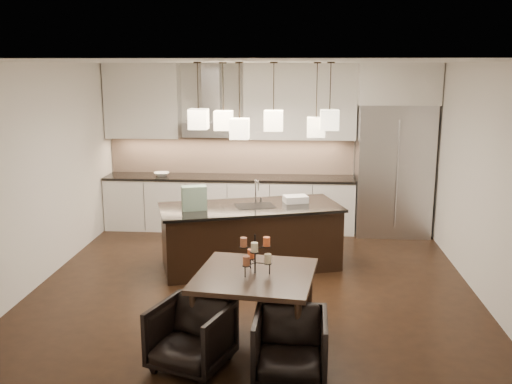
# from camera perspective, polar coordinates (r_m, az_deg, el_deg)

# --- Properties ---
(floor) EXTENTS (5.50, 5.50, 0.02)m
(floor) POSITION_cam_1_polar(r_m,az_deg,el_deg) (7.53, -0.12, -8.98)
(floor) COLOR black
(floor) RESTS_ON ground
(ceiling) EXTENTS (5.50, 5.50, 0.02)m
(ceiling) POSITION_cam_1_polar(r_m,az_deg,el_deg) (7.01, -0.13, 13.01)
(ceiling) COLOR white
(ceiling) RESTS_ON wall_back
(wall_back) EXTENTS (5.50, 0.02, 2.80)m
(wall_back) POSITION_cam_1_polar(r_m,az_deg,el_deg) (9.86, 1.13, 4.62)
(wall_back) COLOR silver
(wall_back) RESTS_ON ground
(wall_front) EXTENTS (5.50, 0.02, 2.80)m
(wall_front) POSITION_cam_1_polar(r_m,az_deg,el_deg) (4.47, -2.88, -5.02)
(wall_front) COLOR silver
(wall_front) RESTS_ON ground
(wall_left) EXTENTS (0.02, 5.50, 2.80)m
(wall_left) POSITION_cam_1_polar(r_m,az_deg,el_deg) (7.85, -20.66, 1.80)
(wall_left) COLOR silver
(wall_left) RESTS_ON ground
(wall_right) EXTENTS (0.02, 5.50, 2.80)m
(wall_right) POSITION_cam_1_polar(r_m,az_deg,el_deg) (7.45, 21.55, 1.20)
(wall_right) COLOR silver
(wall_right) RESTS_ON ground
(refrigerator) EXTENTS (1.20, 0.72, 2.15)m
(refrigerator) POSITION_cam_1_polar(r_m,az_deg,el_deg) (9.64, 13.55, 2.14)
(refrigerator) COLOR #B7B7BA
(refrigerator) RESTS_ON floor
(fridge_panel) EXTENTS (1.26, 0.72, 0.65)m
(fridge_panel) POSITION_cam_1_polar(r_m,az_deg,el_deg) (9.50, 13.99, 10.48)
(fridge_panel) COLOR silver
(fridge_panel) RESTS_ON refrigerator
(lower_cabinets) EXTENTS (4.21, 0.62, 0.88)m
(lower_cabinets) POSITION_cam_1_polar(r_m,az_deg,el_deg) (9.77, -2.67, -1.20)
(lower_cabinets) COLOR silver
(lower_cabinets) RESTS_ON floor
(countertop) EXTENTS (4.21, 0.66, 0.04)m
(countertop) POSITION_cam_1_polar(r_m,az_deg,el_deg) (9.67, -2.70, 1.45)
(countertop) COLOR black
(countertop) RESTS_ON lower_cabinets
(backsplash) EXTENTS (4.21, 0.02, 0.63)m
(backsplash) POSITION_cam_1_polar(r_m,az_deg,el_deg) (9.91, -2.51, 3.68)
(backsplash) COLOR beige
(backsplash) RESTS_ON countertop
(upper_cab_left) EXTENTS (1.25, 0.35, 1.25)m
(upper_cab_left) POSITION_cam_1_polar(r_m,az_deg,el_deg) (9.94, -11.27, 8.94)
(upper_cab_left) COLOR silver
(upper_cab_left) RESTS_ON wall_back
(upper_cab_right) EXTENTS (1.85, 0.35, 1.25)m
(upper_cab_right) POSITION_cam_1_polar(r_m,az_deg,el_deg) (9.58, 4.43, 9.01)
(upper_cab_right) COLOR silver
(upper_cab_right) RESTS_ON wall_back
(hood_canopy) EXTENTS (0.90, 0.52, 0.24)m
(hood_canopy) POSITION_cam_1_polar(r_m,az_deg,el_deg) (9.64, -4.49, 6.32)
(hood_canopy) COLOR #B7B7BA
(hood_canopy) RESTS_ON wall_back
(hood_chimney) EXTENTS (0.30, 0.28, 0.96)m
(hood_chimney) POSITION_cam_1_polar(r_m,az_deg,el_deg) (9.70, -4.45, 9.91)
(hood_chimney) COLOR #B7B7BA
(hood_chimney) RESTS_ON hood_canopy
(fruit_bowl) EXTENTS (0.32, 0.32, 0.06)m
(fruit_bowl) POSITION_cam_1_polar(r_m,az_deg,el_deg) (9.82, -9.42, 1.77)
(fruit_bowl) COLOR silver
(fruit_bowl) RESTS_ON countertop
(island_body) EXTENTS (2.55, 1.61, 0.84)m
(island_body) POSITION_cam_1_polar(r_m,az_deg,el_deg) (7.92, -0.56, -4.61)
(island_body) COLOR black
(island_body) RESTS_ON floor
(island_top) EXTENTS (2.64, 1.71, 0.04)m
(island_top) POSITION_cam_1_polar(r_m,az_deg,el_deg) (7.80, -0.57, -1.55)
(island_top) COLOR black
(island_top) RESTS_ON island_body
(faucet) EXTENTS (0.16, 0.25, 0.36)m
(faucet) POSITION_cam_1_polar(r_m,az_deg,el_deg) (7.87, -0.05, 0.06)
(faucet) COLOR silver
(faucet) RESTS_ON island_top
(tote_bag) EXTENTS (0.36, 0.26, 0.32)m
(tote_bag) POSITION_cam_1_polar(r_m,az_deg,el_deg) (7.60, -6.21, -0.60)
(tote_bag) COLOR #185235
(tote_bag) RESTS_ON island_top
(food_container) EXTENTS (0.38, 0.31, 0.09)m
(food_container) POSITION_cam_1_polar(r_m,az_deg,el_deg) (8.02, 3.98, -0.71)
(food_container) COLOR silver
(food_container) RESTS_ON island_top
(dining_table) EXTENTS (1.30, 1.30, 0.70)m
(dining_table) POSITION_cam_1_polar(r_m,az_deg,el_deg) (5.94, -0.09, -11.28)
(dining_table) COLOR black
(dining_table) RESTS_ON floor
(candelabra) EXTENTS (0.37, 0.37, 0.41)m
(candelabra) POSITION_cam_1_polar(r_m,az_deg,el_deg) (5.74, -0.10, -6.21)
(candelabra) COLOR black
(candelabra) RESTS_ON dining_table
(candle_a) EXTENTS (0.08, 0.08, 0.09)m
(candle_a) POSITION_cam_1_polar(r_m,az_deg,el_deg) (5.73, 1.19, -6.66)
(candle_a) COLOR beige
(candle_a) RESTS_ON candelabra
(candle_b) EXTENTS (0.08, 0.08, 0.09)m
(candle_b) POSITION_cam_1_polar(r_m,az_deg,el_deg) (5.87, -0.50, -6.19)
(candle_b) COLOR #E15E2E
(candle_b) RESTS_ON candelabra
(candle_c) EXTENTS (0.08, 0.08, 0.09)m
(candle_c) POSITION_cam_1_polar(r_m,az_deg,el_deg) (5.67, -0.97, -6.90)
(candle_c) COLOR brown
(candle_c) RESTS_ON candelabra
(candle_d) EXTENTS (0.08, 0.08, 0.09)m
(candle_d) POSITION_cam_1_polar(r_m,az_deg,el_deg) (5.77, 1.07, -4.98)
(candle_d) COLOR #E15E2E
(candle_d) RESTS_ON candelabra
(candle_e) EXTENTS (0.08, 0.08, 0.09)m
(candle_e) POSITION_cam_1_polar(r_m,az_deg,el_deg) (5.75, -1.25, -5.04)
(candle_e) COLOR brown
(candle_e) RESTS_ON candelabra
(candle_f) EXTENTS (0.08, 0.08, 0.09)m
(candle_f) POSITION_cam_1_polar(r_m,az_deg,el_deg) (5.59, -0.16, -5.55)
(candle_f) COLOR beige
(candle_f) RESTS_ON candelabra
(armchair_left) EXTENTS (0.85, 0.86, 0.62)m
(armchair_left) POSITION_cam_1_polar(r_m,az_deg,el_deg) (5.46, -6.50, -14.11)
(armchair_left) COLOR black
(armchair_left) RESTS_ON floor
(armchair_right) EXTENTS (0.66, 0.68, 0.61)m
(armchair_right) POSITION_cam_1_polar(r_m,az_deg,el_deg) (5.27, 3.45, -15.10)
(armchair_right) COLOR black
(armchair_right) RESTS_ON floor
(pendant_a) EXTENTS (0.24, 0.24, 0.26)m
(pendant_a) POSITION_cam_1_polar(r_m,az_deg,el_deg) (7.47, -5.77, 7.27)
(pendant_a) COLOR beige
(pendant_a) RESTS_ON ceiling
(pendant_b) EXTENTS (0.24, 0.24, 0.26)m
(pendant_b) POSITION_cam_1_polar(r_m,az_deg,el_deg) (7.83, -3.27, 7.16)
(pendant_b) COLOR beige
(pendant_b) RESTS_ON ceiling
(pendant_c) EXTENTS (0.24, 0.24, 0.26)m
(pendant_c) POSITION_cam_1_polar(r_m,az_deg,el_deg) (7.45, 1.76, 7.15)
(pendant_c) COLOR beige
(pendant_c) RESTS_ON ceiling
(pendant_d) EXTENTS (0.24, 0.24, 0.26)m
(pendant_d) POSITION_cam_1_polar(r_m,az_deg,el_deg) (7.80, 6.02, 6.47)
(pendant_d) COLOR beige
(pendant_d) RESTS_ON ceiling
(pendant_e) EXTENTS (0.24, 0.24, 0.26)m
(pendant_e) POSITION_cam_1_polar(r_m,az_deg,el_deg) (7.56, 7.36, 7.16)
(pendant_e) COLOR beige
(pendant_e) RESTS_ON ceiling
(pendant_f) EXTENTS (0.24, 0.24, 0.26)m
(pendant_f) POSITION_cam_1_polar(r_m,az_deg,el_deg) (7.35, -1.66, 6.35)
(pendant_f) COLOR beige
(pendant_f) RESTS_ON ceiling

